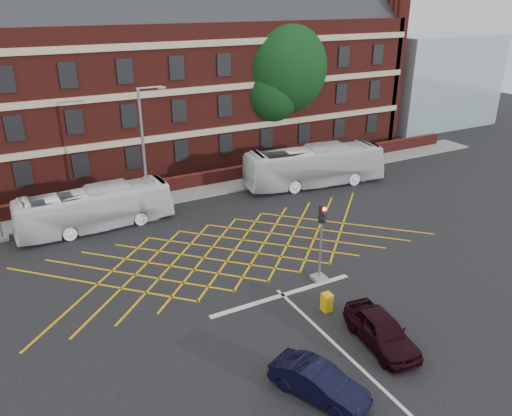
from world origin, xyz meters
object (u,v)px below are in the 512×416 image
car_maroon (381,330)px  street_lamp (147,176)px  bus_left (95,208)px  bus_right (314,166)px  traffic_light_near (320,250)px  utility_cabinet (327,302)px  car_navy (319,382)px  deciduous_tree (279,74)px

car_maroon → street_lamp: (-4.74, 17.63, 2.28)m
bus_left → bus_right: bearing=-91.8°
traffic_light_near → utility_cabinet: bearing=-117.7°
traffic_light_near → utility_cabinet: size_ratio=4.63×
street_lamp → bus_right: bearing=0.6°
car_maroon → bus_left: bearing=122.4°
car_maroon → car_navy: bearing=-155.6°
car_navy → utility_cabinet: car_navy is taller
bus_left → street_lamp: (3.49, -0.17, 1.63)m
bus_left → car_navy: size_ratio=2.56×
street_lamp → traffic_light_near: bearing=-65.4°
bus_right → car_maroon: (-8.69, -17.78, -0.86)m
bus_left → bus_right: 16.91m
car_navy → deciduous_tree: 32.26m
traffic_light_near → deciduous_tree: bearing=64.8°
car_maroon → utility_cabinet: bearing=108.1°
bus_right → deciduous_tree: size_ratio=0.92×
deciduous_tree → utility_cabinet: size_ratio=13.30×
bus_left → street_lamp: street_lamp is taller
car_navy → traffic_light_near: traffic_light_near is taller
car_maroon → traffic_light_near: bearing=90.1°
bus_left → car_maroon: 19.62m
car_navy → car_maroon: (4.12, 1.24, 0.08)m
utility_cabinet → bus_left: bearing=117.5°
car_navy → street_lamp: street_lamp is taller
bus_left → car_maroon: size_ratio=2.35×
traffic_light_near → street_lamp: bearing=114.6°
traffic_light_near → utility_cabinet: 3.12m
bus_left → car_maroon: bus_left is taller
car_navy → deciduous_tree: size_ratio=0.31×
car_navy → deciduous_tree: bearing=38.5°
deciduous_tree → utility_cabinet: bearing=-115.5°
bus_left → bus_right: bus_right is taller
street_lamp → utility_cabinet: street_lamp is taller
bus_left → utility_cabinet: 16.55m
street_lamp → utility_cabinet: size_ratio=9.48×
bus_right → bus_left: bearing=98.5°
deciduous_tree → bus_right: bearing=-102.3°
traffic_light_near → utility_cabinet: (-1.32, -2.51, -1.30)m
bus_right → car_maroon: bus_right is taller
car_navy → bus_left: bearing=78.6°
bus_left → bus_right: size_ratio=0.87×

